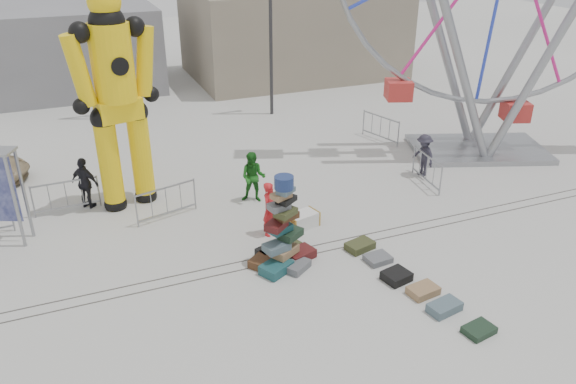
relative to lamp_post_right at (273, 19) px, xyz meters
name	(u,v)px	position (x,y,z in m)	size (l,w,h in m)	color
ground	(335,262)	(-3.09, -13.00, -4.48)	(90.00, 90.00, 0.00)	#9E9E99
track_line_near	(326,251)	(-3.09, -12.40, -4.48)	(40.00, 0.04, 0.01)	#47443F
track_line_far	(320,244)	(-3.09, -12.00, -4.48)	(40.00, 0.04, 0.01)	#47443F
building_right	(293,32)	(3.91, 7.00, -1.98)	(12.00, 8.00, 5.00)	gray
building_left	(61,47)	(-9.09, 9.00, -2.28)	(10.00, 8.00, 4.40)	gray
lamp_post_right	(273,19)	(0.00, 0.00, 0.00)	(1.41, 0.25, 8.00)	#2D2D30
lamp_post_left	(108,22)	(-7.00, 2.00, 0.00)	(1.41, 0.25, 8.00)	#2D2D30
suitcase_tower	(283,239)	(-4.45, -12.46, -3.75)	(2.01, 1.77, 2.62)	#1C4F54
crash_test_dummy	(117,93)	(-7.82, -7.22, -0.71)	(2.85, 1.25, 7.15)	black
steamer_trunk	(303,220)	(-3.14, -10.82, -4.26)	(0.96, 0.56, 0.45)	silver
row_case_0	(360,246)	(-2.14, -12.65, -4.37)	(0.80, 0.53, 0.22)	#3E4321
row_case_1	(378,259)	(-1.98, -13.41, -4.40)	(0.69, 0.55, 0.17)	slate
row_case_2	(396,276)	(-1.99, -14.38, -4.36)	(0.68, 0.60, 0.24)	black
row_case_3	(423,290)	(-1.70, -15.16, -4.38)	(0.76, 0.53, 0.21)	#9B764F
row_case_4	(444,307)	(-1.61, -15.94, -4.37)	(0.83, 0.48, 0.23)	slate
row_case_5	(479,330)	(-1.36, -16.90, -4.40)	(0.71, 0.50, 0.16)	#1C3221
barricade_dummy_b	(66,196)	(-9.79, -7.06, -3.93)	(2.00, 0.10, 1.10)	gray
barricade_dummy_c	(167,202)	(-6.89, -8.69, -3.93)	(2.00, 0.10, 1.10)	gray
barricade_wheel_front	(427,170)	(2.19, -9.61, -3.93)	(2.00, 0.10, 1.10)	gray
barricade_wheel_back	(380,128)	(2.93, -5.15, -3.93)	(2.00, 0.10, 1.10)	gray
pedestrian_red	(270,209)	(-4.21, -10.87, -3.64)	(0.62, 0.40, 1.69)	red
pedestrian_green	(253,177)	(-3.96, -8.59, -3.61)	(0.84, 0.66, 1.74)	#175C17
pedestrian_black	(85,183)	(-9.16, -6.97, -3.62)	(1.01, 0.42, 1.73)	black
pedestrian_grey	(423,155)	(2.49, -8.93, -3.69)	(1.03, 0.59, 1.59)	#25232F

